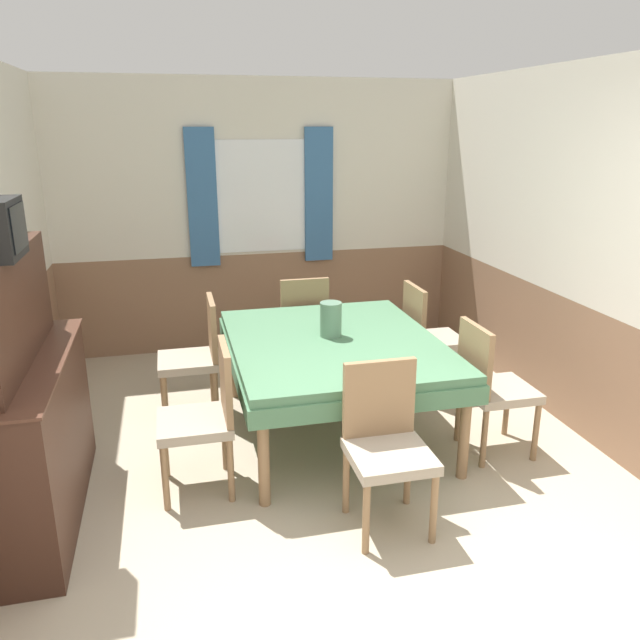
{
  "coord_description": "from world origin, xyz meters",
  "views": [
    {
      "loc": [
        -0.87,
        -2.3,
        2.18
      ],
      "look_at": [
        0.1,
        1.72,
        0.87
      ],
      "focal_mm": 35.0,
      "sensor_mm": 36.0,
      "label": 1
    }
  ],
  "objects_px": {
    "chair_head_near": "(386,440)",
    "chair_left_near": "(205,413)",
    "sideboard": "(26,410)",
    "chair_head_window": "(302,322)",
    "vase": "(331,319)",
    "chair_right_far": "(428,334)",
    "chair_left_far": "(196,353)",
    "chair_right_near": "(490,384)",
    "dining_table": "(334,352)"
  },
  "relations": [
    {
      "from": "dining_table",
      "to": "sideboard",
      "type": "distance_m",
      "value": 2.01
    },
    {
      "from": "chair_head_near",
      "to": "sideboard",
      "type": "relative_size",
      "value": 0.6
    },
    {
      "from": "chair_head_window",
      "to": "chair_left_far",
      "type": "xyz_separation_m",
      "value": [
        -0.95,
        -0.58,
        0.0
      ]
    },
    {
      "from": "chair_right_far",
      "to": "chair_right_near",
      "type": "xyz_separation_m",
      "value": [
        0.0,
        -1.06,
        0.0
      ]
    },
    {
      "from": "dining_table",
      "to": "chair_left_far",
      "type": "height_order",
      "value": "chair_left_far"
    },
    {
      "from": "chair_left_near",
      "to": "dining_table",
      "type": "bearing_deg",
      "value": -60.76
    },
    {
      "from": "chair_left_far",
      "to": "chair_left_near",
      "type": "bearing_deg",
      "value": -180.0
    },
    {
      "from": "chair_right_near",
      "to": "sideboard",
      "type": "height_order",
      "value": "sideboard"
    },
    {
      "from": "chair_left_near",
      "to": "chair_left_far",
      "type": "bearing_deg",
      "value": 0.0
    },
    {
      "from": "sideboard",
      "to": "vase",
      "type": "xyz_separation_m",
      "value": [
        1.92,
        0.67,
        0.18
      ]
    },
    {
      "from": "dining_table",
      "to": "chair_head_window",
      "type": "relative_size",
      "value": 1.93
    },
    {
      "from": "chair_right_far",
      "to": "vase",
      "type": "relative_size",
      "value": 3.72
    },
    {
      "from": "chair_right_near",
      "to": "vase",
      "type": "relative_size",
      "value": 3.72
    },
    {
      "from": "dining_table",
      "to": "chair_right_far",
      "type": "bearing_deg",
      "value": 29.24
    },
    {
      "from": "vase",
      "to": "chair_left_far",
      "type": "bearing_deg",
      "value": 154.13
    },
    {
      "from": "chair_left_far",
      "to": "chair_left_near",
      "type": "distance_m",
      "value": 1.06
    },
    {
      "from": "vase",
      "to": "chair_right_far",
      "type": "bearing_deg",
      "value": 25.52
    },
    {
      "from": "chair_left_far",
      "to": "dining_table",
      "type": "bearing_deg",
      "value": -119.24
    },
    {
      "from": "chair_head_near",
      "to": "sideboard",
      "type": "distance_m",
      "value": 2.0
    },
    {
      "from": "chair_left_far",
      "to": "vase",
      "type": "distance_m",
      "value": 1.1
    },
    {
      "from": "dining_table",
      "to": "chair_right_near",
      "type": "bearing_deg",
      "value": -29.24
    },
    {
      "from": "chair_head_window",
      "to": "chair_left_far",
      "type": "distance_m",
      "value": 1.11
    },
    {
      "from": "dining_table",
      "to": "vase",
      "type": "bearing_deg",
      "value": 95.57
    },
    {
      "from": "dining_table",
      "to": "chair_left_far",
      "type": "bearing_deg",
      "value": 150.76
    },
    {
      "from": "chair_right_far",
      "to": "dining_table",
      "type": "bearing_deg",
      "value": -60.76
    },
    {
      "from": "chair_head_window",
      "to": "chair_left_far",
      "type": "relative_size",
      "value": 1.0
    },
    {
      "from": "chair_head_near",
      "to": "chair_left_near",
      "type": "xyz_separation_m",
      "value": [
        -0.95,
        0.58,
        0.0
      ]
    },
    {
      "from": "chair_right_near",
      "to": "chair_left_near",
      "type": "xyz_separation_m",
      "value": [
        -1.9,
        0.0,
        0.0
      ]
    },
    {
      "from": "sideboard",
      "to": "chair_head_window",
      "type": "bearing_deg",
      "value": 41.51
    },
    {
      "from": "chair_left_far",
      "to": "chair_right_near",
      "type": "relative_size",
      "value": 1.0
    },
    {
      "from": "chair_right_near",
      "to": "chair_left_near",
      "type": "height_order",
      "value": "same"
    },
    {
      "from": "dining_table",
      "to": "chair_head_near",
      "type": "distance_m",
      "value": 1.12
    },
    {
      "from": "chair_head_near",
      "to": "chair_left_near",
      "type": "relative_size",
      "value": 1.0
    },
    {
      "from": "chair_head_near",
      "to": "sideboard",
      "type": "xyz_separation_m",
      "value": [
        -1.92,
        0.52,
        0.16
      ]
    },
    {
      "from": "chair_right_near",
      "to": "sideboard",
      "type": "distance_m",
      "value": 2.88
    },
    {
      "from": "chair_right_near",
      "to": "vase",
      "type": "distance_m",
      "value": 1.18
    },
    {
      "from": "chair_right_far",
      "to": "chair_head_near",
      "type": "xyz_separation_m",
      "value": [
        -0.95,
        -1.64,
        0.0
      ]
    },
    {
      "from": "sideboard",
      "to": "dining_table",
      "type": "bearing_deg",
      "value": 17.11
    },
    {
      "from": "dining_table",
      "to": "chair_right_near",
      "type": "height_order",
      "value": "chair_right_near"
    },
    {
      "from": "chair_head_window",
      "to": "chair_left_near",
      "type": "relative_size",
      "value": 1.0
    },
    {
      "from": "chair_right_far",
      "to": "chair_left_near",
      "type": "distance_m",
      "value": 2.17
    },
    {
      "from": "chair_head_window",
      "to": "sideboard",
      "type": "height_order",
      "value": "sideboard"
    },
    {
      "from": "dining_table",
      "to": "sideboard",
      "type": "xyz_separation_m",
      "value": [
        -1.92,
        -0.59,
        0.04
      ]
    },
    {
      "from": "chair_head_window",
      "to": "vase",
      "type": "xyz_separation_m",
      "value": [
        -0.01,
        -1.04,
        0.34
      ]
    },
    {
      "from": "chair_head_near",
      "to": "chair_left_near",
      "type": "height_order",
      "value": "same"
    },
    {
      "from": "chair_right_near",
      "to": "chair_left_near",
      "type": "relative_size",
      "value": 1.0
    },
    {
      "from": "dining_table",
      "to": "chair_head_near",
      "type": "xyz_separation_m",
      "value": [
        0.0,
        -1.11,
        -0.12
      ]
    },
    {
      "from": "chair_left_far",
      "to": "sideboard",
      "type": "distance_m",
      "value": 1.5
    },
    {
      "from": "sideboard",
      "to": "chair_head_near",
      "type": "bearing_deg",
      "value": -15.07
    },
    {
      "from": "chair_left_near",
      "to": "sideboard",
      "type": "distance_m",
      "value": 0.99
    }
  ]
}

